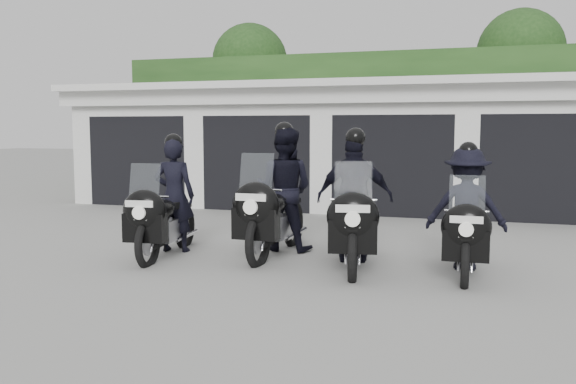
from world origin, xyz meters
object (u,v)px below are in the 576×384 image
(police_bike_d, at_px, (466,215))
(police_bike_b, at_px, (280,196))
(police_bike_c, at_px, (354,205))
(police_bike_a, at_px, (167,206))

(police_bike_d, bearing_deg, police_bike_b, 170.04)
(police_bike_b, bearing_deg, police_bike_c, -19.16)
(police_bike_d, bearing_deg, police_bike_a, -177.84)
(police_bike_b, height_order, police_bike_d, police_bike_b)
(police_bike_b, bearing_deg, police_bike_d, -7.64)
(police_bike_c, bearing_deg, police_bike_a, 174.21)
(police_bike_b, relative_size, police_bike_d, 1.16)
(police_bike_a, height_order, police_bike_b, police_bike_b)
(police_bike_b, xyz_separation_m, police_bike_c, (1.25, -0.47, -0.04))
(police_bike_a, xyz_separation_m, police_bike_b, (1.57, 0.68, 0.12))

